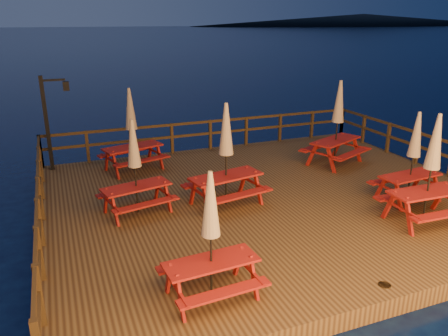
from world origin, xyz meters
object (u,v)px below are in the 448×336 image
Objects in this scene: lamp_post at (51,114)px; picnic_table_2 at (211,234)px; picnic_table_0 at (413,156)px; picnic_table_1 at (431,168)px.

lamp_post is 8.62m from picnic_table_2.
picnic_table_1 is at bearing -122.44° from picnic_table_0.
picnic_table_0 is 1.03× the size of picnic_table_2.
lamp_post is at bearing 139.64° from picnic_table_1.
picnic_table_1 is at bearing -42.35° from lamp_post.
lamp_post reaches higher than picnic_table_1.
picnic_table_1 is 5.85m from picnic_table_2.
picnic_table_0 is 1.32m from picnic_table_1.
lamp_post is 10.94m from picnic_table_1.
lamp_post is 1.13× the size of picnic_table_1.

